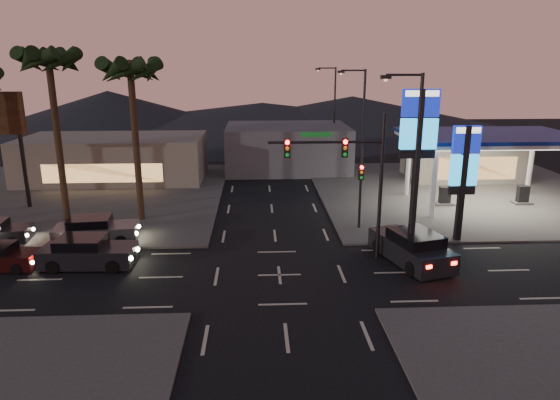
{
  "coord_description": "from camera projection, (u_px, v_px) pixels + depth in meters",
  "views": [
    {
      "loc": [
        -1.11,
        -23.48,
        10.51
      ],
      "look_at": [
        0.2,
        3.53,
        3.0
      ],
      "focal_mm": 32.0,
      "sensor_mm": 36.0,
      "label": 1
    }
  ],
  "objects": [
    {
      "name": "hill_left",
      "position": [
        109.0,
        110.0,
        81.23
      ],
      "size": [
        40.0,
        40.0,
        6.0
      ],
      "primitive_type": "cone",
      "color": "black",
      "rests_on": "ground"
    },
    {
      "name": "building_far_mid",
      "position": [
        287.0,
        148.0,
        49.98
      ],
      "size": [
        12.0,
        9.0,
        4.4
      ],
      "primitive_type": "cube",
      "color": "#4C4C51",
      "rests_on": "ground"
    },
    {
      "name": "traffic_signal_mast",
      "position": [
        349.0,
        166.0,
        26.15
      ],
      "size": [
        6.1,
        0.39,
        8.0
      ],
      "color": "black",
      "rests_on": "ground"
    },
    {
      "name": "suv_station",
      "position": [
        412.0,
        247.0,
        26.91
      ],
      "size": [
        3.66,
        5.77,
        1.8
      ],
      "color": "black",
      "rests_on": "ground"
    },
    {
      "name": "ground",
      "position": [
        279.0,
        275.0,
        25.46
      ],
      "size": [
        140.0,
        140.0,
        0.0
      ],
      "primitive_type": "plane",
      "color": "black",
      "rests_on": "ground"
    },
    {
      "name": "streetlight_mid",
      "position": [
        360.0,
        127.0,
        37.72
      ],
      "size": [
        2.14,
        0.25,
        10.0
      ],
      "color": "black",
      "rests_on": "ground"
    },
    {
      "name": "car_lane_a_front",
      "position": [
        87.0,
        253.0,
        26.42
      ],
      "size": [
        5.03,
        2.26,
        1.62
      ],
      "color": "black",
      "rests_on": "ground"
    },
    {
      "name": "pedestal_signal",
      "position": [
        361.0,
        186.0,
        31.65
      ],
      "size": [
        0.32,
        0.39,
        4.3
      ],
      "color": "black",
      "rests_on": "ground"
    },
    {
      "name": "pylon_sign_short",
      "position": [
        464.0,
        166.0,
        29.05
      ],
      "size": [
        1.6,
        0.35,
        7.0
      ],
      "color": "black",
      "rests_on": "ground"
    },
    {
      "name": "palm_a",
      "position": [
        131.0,
        79.0,
        31.66
      ],
      "size": [
        4.41,
        4.41,
        10.86
      ],
      "color": "black",
      "rests_on": "ground"
    },
    {
      "name": "building_far_west",
      "position": [
        115.0,
        158.0,
        45.44
      ],
      "size": [
        16.0,
        8.0,
        4.0
      ],
      "primitive_type": "cube",
      "color": "#726B5B",
      "rests_on": "ground"
    },
    {
      "name": "streetlight_near",
      "position": [
        412.0,
        160.0,
        25.21
      ],
      "size": [
        2.14,
        0.25,
        10.0
      ],
      "color": "black",
      "rests_on": "ground"
    },
    {
      "name": "gas_station",
      "position": [
        490.0,
        139.0,
        36.39
      ],
      "size": [
        12.2,
        8.2,
        5.47
      ],
      "color": "silver",
      "rests_on": "ground"
    },
    {
      "name": "hill_center",
      "position": [
        262.0,
        115.0,
        82.67
      ],
      "size": [
        60.0,
        60.0,
        4.0
      ],
      "primitive_type": "cone",
      "color": "black",
      "rests_on": "ground"
    },
    {
      "name": "car_lane_b_front",
      "position": [
        95.0,
        231.0,
        29.87
      ],
      "size": [
        5.04,
        2.49,
        1.6
      ],
      "color": "#545456",
      "rests_on": "ground"
    },
    {
      "name": "palm_b",
      "position": [
        50.0,
        71.0,
        31.28
      ],
      "size": [
        4.41,
        4.41,
        11.46
      ],
      "color": "black",
      "rests_on": "ground"
    },
    {
      "name": "corner_lot_ne",
      "position": [
        462.0,
        192.0,
        41.58
      ],
      "size": [
        24.0,
        24.0,
        0.12
      ],
      "primitive_type": "cube",
      "color": "#47443F",
      "rests_on": "ground"
    },
    {
      "name": "convenience_store",
      "position": [
        463.0,
        157.0,
        45.97
      ],
      "size": [
        10.0,
        6.0,
        4.0
      ],
      "primitive_type": "cube",
      "color": "#726B5B",
      "rests_on": "ground"
    },
    {
      "name": "corner_lot_nw",
      "position": [
        72.0,
        196.0,
        40.09
      ],
      "size": [
        24.0,
        24.0,
        0.12
      ],
      "primitive_type": "cube",
      "color": "#47443F",
      "rests_on": "ground"
    },
    {
      "name": "hill_right",
      "position": [
        352.0,
        111.0,
        83.23
      ],
      "size": [
        50.0,
        50.0,
        5.0
      ],
      "primitive_type": "cone",
      "color": "black",
      "rests_on": "ground"
    },
    {
      "name": "pylon_sign_tall",
      "position": [
        419.0,
        134.0,
        29.43
      ],
      "size": [
        2.2,
        0.35,
        9.0
      ],
      "color": "black",
      "rests_on": "ground"
    },
    {
      "name": "streetlight_far",
      "position": [
        333.0,
        110.0,
        51.19
      ],
      "size": [
        2.14,
        0.25,
        10.0
      ],
      "color": "black",
      "rests_on": "ground"
    }
  ]
}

